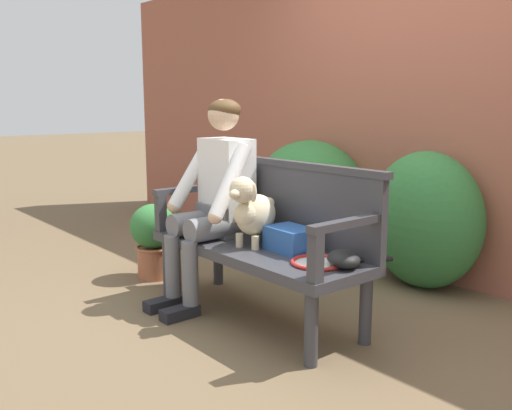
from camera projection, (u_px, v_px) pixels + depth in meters
ground_plane at (256, 317)px, 3.49m from camera, size 40.00×40.00×0.00m
brick_garden_fence at (422, 109)px, 4.30m from camera, size 8.00×0.30×2.49m
hedge_bush_far_right at (336, 215)px, 4.65m from camera, size 0.76×0.69×0.78m
hedge_bush_far_left at (425, 220)px, 3.99m from camera, size 0.86×0.60×0.97m
hedge_bush_mid_right at (309, 199)px, 4.80m from camera, size 1.03×0.90×0.99m
garden_bench at (256, 256)px, 3.42m from camera, size 1.51×0.54×0.45m
bench_backrest at (286, 200)px, 3.52m from camera, size 1.55×0.06×0.50m
bench_armrest_left_end at (178, 199)px, 3.86m from camera, size 0.06×0.54×0.28m
bench_armrest_right_end at (336, 237)px, 2.78m from camera, size 0.06×0.54×0.28m
person_seated at (216, 194)px, 3.64m from camera, size 0.56×0.67×1.32m
dog_on_bench at (252, 211)px, 3.37m from camera, size 0.29×0.43×0.43m
tennis_racket at (323, 262)px, 3.04m from camera, size 0.43×0.56×0.03m
baseball_glove at (344, 259)px, 2.97m from camera, size 0.28×0.26×0.09m
sports_bag at (291, 239)px, 3.28m from camera, size 0.29×0.22×0.14m
potted_plant at (153, 236)px, 4.23m from camera, size 0.34×0.34×0.56m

